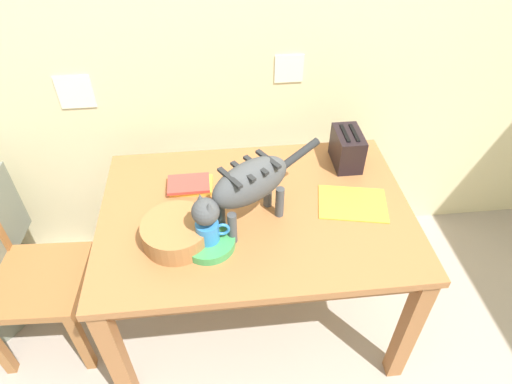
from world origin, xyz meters
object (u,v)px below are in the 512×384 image
object	(u,v)px
cat	(246,186)
wicker_basket	(177,232)
book_stack	(190,185)
wooden_chair_near	(25,278)
toaster	(347,148)
magazine	(352,204)
dining_table	(256,224)
coffee_mug	(208,231)
saucer_bowl	(209,242)

from	to	relation	value
cat	wicker_basket	xyz separation A→B (m)	(-0.28, -0.06, -0.16)
book_stack	wooden_chair_near	distance (m)	0.85
wicker_basket	toaster	bearing A→B (deg)	28.16
book_stack	wicker_basket	distance (m)	0.32
magazine	wicker_basket	size ratio (longest dim) A/B	1.07
magazine	cat	bearing A→B (deg)	-159.31
dining_table	coffee_mug	xyz separation A→B (m)	(-0.20, -0.18, 0.17)
magazine	toaster	bearing A→B (deg)	93.59
wooden_chair_near	cat	bearing A→B (deg)	89.66
cat	magazine	world-z (taller)	cat
book_stack	toaster	distance (m)	0.75
dining_table	magazine	world-z (taller)	magazine
toaster	cat	bearing A→B (deg)	-144.56
book_stack	saucer_bowl	bearing A→B (deg)	-78.35
wicker_basket	wooden_chair_near	world-z (taller)	wooden_chair_near
toaster	wicker_basket	bearing A→B (deg)	-151.84
wooden_chair_near	dining_table	bearing A→B (deg)	94.32
cat	saucer_bowl	size ratio (longest dim) A/B	2.56
dining_table	toaster	xyz separation A→B (m)	(0.46, 0.28, 0.17)
dining_table	cat	bearing A→B (deg)	-118.95
wooden_chair_near	toaster	bearing A→B (deg)	104.24
coffee_mug	cat	bearing A→B (deg)	32.52
saucer_bowl	wooden_chair_near	size ratio (longest dim) A/B	0.23
saucer_bowl	cat	bearing A→B (deg)	31.97
cat	saucer_bowl	world-z (taller)	cat
dining_table	saucer_bowl	xyz separation A→B (m)	(-0.21, -0.18, 0.11)
cat	wooden_chair_near	bearing A→B (deg)	55.03
toaster	wooden_chair_near	size ratio (longest dim) A/B	0.21
saucer_bowl	coffee_mug	world-z (taller)	coffee_mug
coffee_mug	book_stack	world-z (taller)	coffee_mug
coffee_mug	magazine	world-z (taller)	coffee_mug
magazine	wicker_basket	world-z (taller)	wicker_basket
saucer_bowl	wooden_chair_near	xyz separation A→B (m)	(-0.84, 0.15, -0.31)
magazine	wooden_chair_near	xyz separation A→B (m)	(-1.47, -0.02, -0.29)
dining_table	magazine	bearing A→B (deg)	-1.48
coffee_mug	magazine	distance (m)	0.65
magazine	toaster	world-z (taller)	toaster
saucer_bowl	dining_table	bearing A→B (deg)	41.59
cat	wooden_chair_near	world-z (taller)	cat
dining_table	coffee_mug	distance (m)	0.32
wicker_basket	dining_table	bearing A→B (deg)	23.71
wooden_chair_near	wicker_basket	bearing A→B (deg)	83.66
book_stack	toaster	world-z (taller)	toaster
dining_table	toaster	bearing A→B (deg)	31.10
book_stack	wicker_basket	world-z (taller)	wicker_basket
book_stack	wooden_chair_near	bearing A→B (deg)	-165.11
dining_table	saucer_bowl	distance (m)	0.29
cat	toaster	world-z (taller)	cat
saucer_bowl	book_stack	distance (m)	0.36
magazine	book_stack	size ratio (longest dim) A/B	1.44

